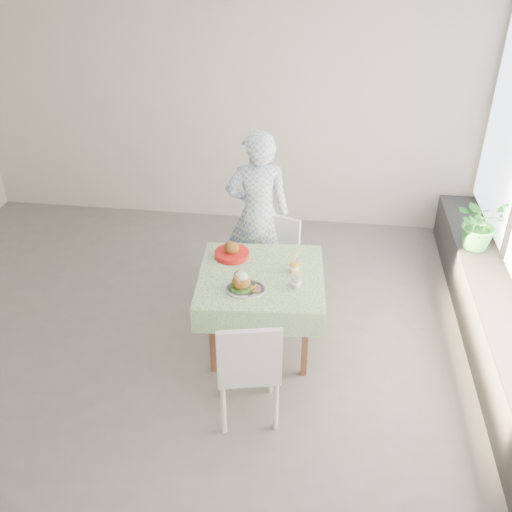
# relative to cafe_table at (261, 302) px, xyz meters

# --- Properties ---
(floor) EXTENTS (6.00, 6.00, 0.00)m
(floor) POSITION_rel_cafe_table_xyz_m (-0.77, -0.04, -0.46)
(floor) COLOR #5A5855
(floor) RESTS_ON ground
(ceiling) EXTENTS (6.00, 6.00, 0.00)m
(ceiling) POSITION_rel_cafe_table_xyz_m (-0.77, -0.04, 2.34)
(ceiling) COLOR white
(ceiling) RESTS_ON ground
(wall_back) EXTENTS (6.00, 0.02, 2.80)m
(wall_back) POSITION_rel_cafe_table_xyz_m (-0.77, 2.46, 0.94)
(wall_back) COLOR beige
(wall_back) RESTS_ON ground
(wall_front) EXTENTS (6.00, 0.02, 2.80)m
(wall_front) POSITION_rel_cafe_table_xyz_m (-0.77, -2.54, 0.94)
(wall_front) COLOR beige
(wall_front) RESTS_ON ground
(window_ledge) EXTENTS (0.40, 4.80, 0.50)m
(window_ledge) POSITION_rel_cafe_table_xyz_m (2.03, -0.04, -0.21)
(window_ledge) COLOR black
(window_ledge) RESTS_ON ground
(cafe_table) EXTENTS (1.12, 1.12, 0.74)m
(cafe_table) POSITION_rel_cafe_table_xyz_m (0.00, 0.00, 0.00)
(cafe_table) COLOR brown
(cafe_table) RESTS_ON ground
(chair_far) EXTENTS (0.52, 0.52, 0.87)m
(chair_far) POSITION_rel_cafe_table_xyz_m (0.02, 0.68, -0.19)
(chair_far) COLOR white
(chair_far) RESTS_ON ground
(chair_near) EXTENTS (0.54, 0.54, 0.96)m
(chair_near) POSITION_rel_cafe_table_xyz_m (0.01, -0.84, -0.16)
(chair_near) COLOR white
(chair_near) RESTS_ON ground
(diner) EXTENTS (0.68, 0.50, 1.70)m
(diner) POSITION_rel_cafe_table_xyz_m (-0.14, 0.89, 0.39)
(diner) COLOR #809ACD
(diner) RESTS_ON ground
(main_dish) EXTENTS (0.32, 0.32, 0.17)m
(main_dish) POSITION_rel_cafe_table_xyz_m (-0.11, -0.24, 0.34)
(main_dish) COLOR white
(main_dish) RESTS_ON cafe_table
(juice_cup_orange) EXTENTS (0.09, 0.09, 0.26)m
(juice_cup_orange) POSITION_rel_cafe_table_xyz_m (0.27, 0.08, 0.34)
(juice_cup_orange) COLOR white
(juice_cup_orange) RESTS_ON cafe_table
(juice_cup_lemonade) EXTENTS (0.09, 0.09, 0.25)m
(juice_cup_lemonade) POSITION_rel_cafe_table_xyz_m (0.30, -0.14, 0.34)
(juice_cup_lemonade) COLOR white
(juice_cup_lemonade) RESTS_ON cafe_table
(second_dish) EXTENTS (0.31, 0.31, 0.15)m
(second_dish) POSITION_rel_cafe_table_xyz_m (-0.30, 0.26, 0.32)
(second_dish) COLOR red
(second_dish) RESTS_ON cafe_table
(potted_plant) EXTENTS (0.64, 0.61, 0.55)m
(potted_plant) POSITION_rel_cafe_table_xyz_m (2.01, 1.16, 0.31)
(potted_plant) COLOR #28792C
(potted_plant) RESTS_ON window_ledge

